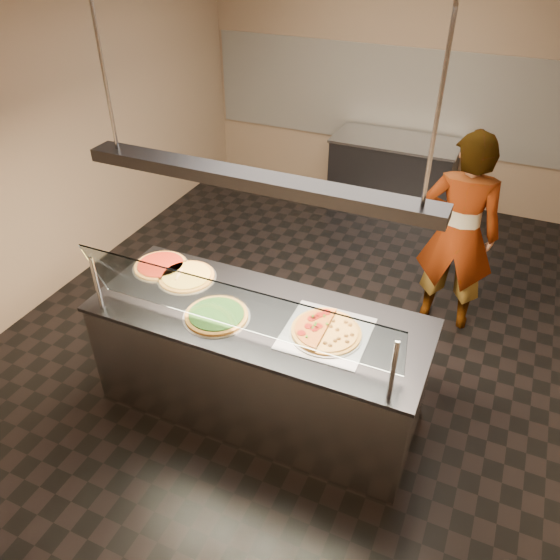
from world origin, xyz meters
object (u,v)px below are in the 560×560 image
at_px(half_pizza_sausage, 342,335).
at_px(pizza_cheese, 187,276).
at_px(half_pizza_pepperoni, 311,325).
at_px(prep_table, 392,175).
at_px(sneeze_guard, 233,308).
at_px(perforated_tray, 326,333).
at_px(pizza_spatula, 182,278).
at_px(serving_counter, 260,362).
at_px(pizza_spinach, 217,315).
at_px(pizza_tomato, 161,265).
at_px(worker, 459,234).
at_px(heat_lamp_housing, 254,180).

height_order(half_pizza_sausage, pizza_cheese, half_pizza_sausage).
xyz_separation_m(half_pizza_pepperoni, prep_table, (-0.35, 3.76, -0.50)).
bearing_deg(half_pizza_sausage, sneeze_guard, -151.92).
bearing_deg(perforated_tray, pizza_spatula, 173.81).
bearing_deg(serving_counter, pizza_spinach, -149.42).
bearing_deg(prep_table, pizza_spatula, -101.82).
xyz_separation_m(sneeze_guard, perforated_tray, (0.51, 0.33, -0.29)).
xyz_separation_m(serving_counter, pizza_tomato, (-0.97, 0.23, 0.48)).
relative_size(perforated_tray, half_pizza_pepperoni, 1.22).
height_order(perforated_tray, pizza_spatula, pizza_spatula).
bearing_deg(sneeze_guard, worker, 61.50).
relative_size(half_pizza_pepperoni, pizza_tomato, 1.07).
bearing_deg(serving_counter, heat_lamp_housing, -90.00).
bearing_deg(sneeze_guard, pizza_spinach, 142.03).
relative_size(pizza_spatula, prep_table, 0.15).
relative_size(perforated_tray, pizza_cheese, 1.27).
distance_m(perforated_tray, pizza_spinach, 0.78).
height_order(half_pizza_sausage, prep_table, half_pizza_sausage).
bearing_deg(sneeze_guard, pizza_spatula, 146.58).
xyz_separation_m(half_pizza_sausage, heat_lamp_housing, (-0.63, 0.01, 0.99)).
bearing_deg(perforated_tray, pizza_cheese, 171.16).
bearing_deg(serving_counter, prep_table, 89.19).
distance_m(pizza_cheese, pizza_tomato, 0.27).
distance_m(serving_counter, pizza_spatula, 0.87).
relative_size(half_pizza_pepperoni, prep_table, 0.31).
bearing_deg(pizza_spinach, prep_table, 85.55).
bearing_deg(pizza_tomato, half_pizza_sausage, -8.35).
distance_m(serving_counter, half_pizza_sausage, 0.80).
height_order(sneeze_guard, prep_table, sneeze_guard).
xyz_separation_m(sneeze_guard, pizza_spatula, (-0.71, 0.47, -0.27)).
bearing_deg(pizza_spatula, pizza_cheese, 81.91).
distance_m(half_pizza_pepperoni, pizza_spatula, 1.11).
xyz_separation_m(sneeze_guard, pizza_cheese, (-0.70, 0.52, -0.28)).
xyz_separation_m(serving_counter, sneeze_guard, (0.00, -0.34, 0.76)).
bearing_deg(heat_lamp_housing, sneeze_guard, -90.00).
distance_m(perforated_tray, worker, 1.82).
bearing_deg(pizza_tomato, pizza_cheese, -9.68).
relative_size(sneeze_guard, pizza_spinach, 4.59).
xyz_separation_m(pizza_cheese, prep_table, (0.75, 3.57, -0.48)).
bearing_deg(perforated_tray, heat_lamp_housing, 178.95).
distance_m(serving_counter, perforated_tray, 0.70).
height_order(serving_counter, worker, worker).
distance_m(sneeze_guard, pizza_spinach, 0.42).
relative_size(pizza_spinach, worker, 0.25).
bearing_deg(half_pizza_sausage, heat_lamp_housing, 179.17).
xyz_separation_m(half_pizza_sausage, worker, (0.49, 1.72, -0.02)).
relative_size(pizza_cheese, worker, 0.24).
bearing_deg(heat_lamp_housing, pizza_spatula, 170.13).
relative_size(serving_counter, prep_table, 1.59).
height_order(serving_counter, half_pizza_pepperoni, half_pizza_pepperoni).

